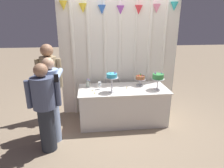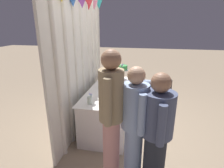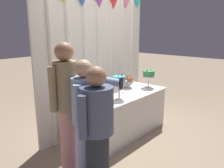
# 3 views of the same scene
# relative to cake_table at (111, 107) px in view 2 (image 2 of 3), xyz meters

# --- Properties ---
(ground_plane) EXTENTS (24.00, 24.00, 0.00)m
(ground_plane) POSITION_rel_cake_table_xyz_m (0.00, -0.10, -0.38)
(ground_plane) COLOR gray
(draped_curtain) EXTENTS (2.61, 0.16, 2.69)m
(draped_curtain) POSITION_rel_cake_table_xyz_m (-0.02, 0.55, 1.04)
(draped_curtain) COLOR white
(draped_curtain) RESTS_ON ground_plane
(cake_table) EXTENTS (1.82, 0.81, 0.75)m
(cake_table) POSITION_rel_cake_table_xyz_m (0.00, 0.00, 0.00)
(cake_table) COLOR white
(cake_table) RESTS_ON ground_plane
(cake_display_leftmost) EXTENTS (0.25, 0.25, 0.42)m
(cake_display_leftmost) POSITION_rel_cake_table_xyz_m (-0.25, -0.17, 0.68)
(cake_display_leftmost) COLOR silver
(cake_display_leftmost) RESTS_ON cake_table
(cake_display_center) EXTENTS (0.24, 0.24, 0.26)m
(cake_display_center) POSITION_rel_cake_table_xyz_m (0.39, 0.15, 0.53)
(cake_display_center) COLOR #B2B2B7
(cake_display_center) RESTS_ON cake_table
(cake_display_rightmost) EXTENTS (0.26, 0.26, 0.36)m
(cake_display_rightmost) POSITION_rel_cake_table_xyz_m (0.67, -0.13, 0.63)
(cake_display_rightmost) COLOR silver
(cake_display_rightmost) RESTS_ON cake_table
(wine_glass) EXTENTS (0.07, 0.07, 0.15)m
(wine_glass) POSITION_rel_cake_table_xyz_m (-0.48, 0.01, 0.48)
(wine_glass) COLOR silver
(wine_glass) RESTS_ON cake_table
(flower_vase) EXTENTS (0.09, 0.09, 0.18)m
(flower_vase) POSITION_rel_cake_table_xyz_m (-0.72, 0.18, 0.45)
(flower_vase) COLOR #B2C1B2
(flower_vase) RESTS_ON cake_table
(tealight_far_left) EXTENTS (0.04, 0.04, 0.03)m
(tealight_far_left) POSITION_rel_cake_table_xyz_m (-0.63, -0.08, 0.38)
(tealight_far_left) COLOR beige
(tealight_far_left) RESTS_ON cake_table
(tealight_near_left) EXTENTS (0.04, 0.04, 0.03)m
(tealight_near_left) POSITION_rel_cake_table_xyz_m (-0.59, -0.23, 0.38)
(tealight_near_left) COLOR beige
(tealight_near_left) RESTS_ON cake_table
(tealight_near_right) EXTENTS (0.04, 0.04, 0.04)m
(tealight_near_right) POSITION_rel_cake_table_xyz_m (0.07, -0.00, 0.39)
(tealight_near_right) COLOR beige
(tealight_near_right) RESTS_ON cake_table
(guest_man_pink_jacket) EXTENTS (0.45, 0.28, 1.71)m
(guest_man_pink_jacket) POSITION_rel_cake_table_xyz_m (-1.38, -0.29, 0.59)
(guest_man_pink_jacket) COLOR #D6938E
(guest_man_pink_jacket) RESTS_ON ground_plane
(guest_girl_blue_dress) EXTENTS (0.43, 0.59, 1.52)m
(guest_girl_blue_dress) POSITION_rel_cake_table_xyz_m (-1.33, -0.56, 0.47)
(guest_girl_blue_dress) COLOR #93ADD6
(guest_girl_blue_dress) RESTS_ON ground_plane
(guest_man_dark_suit) EXTENTS (0.52, 0.39, 1.49)m
(guest_man_dark_suit) POSITION_rel_cake_table_xyz_m (-1.39, -0.81, 0.43)
(guest_man_dark_suit) COLOR #282D38
(guest_man_dark_suit) RESTS_ON ground_plane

